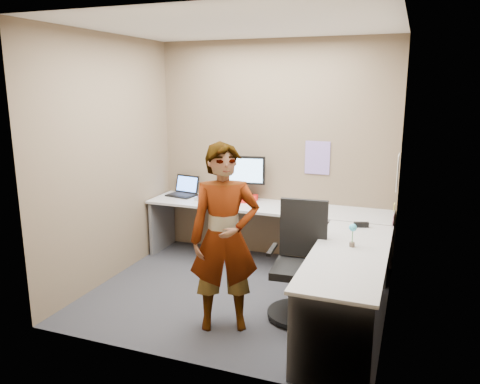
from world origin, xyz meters
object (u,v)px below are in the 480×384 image
at_px(desk, 288,235).
at_px(person, 225,238).
at_px(monitor, 244,172).
at_px(office_chair, 300,271).

height_order(desk, person, person).
bearing_deg(person, desk, 48.98).
bearing_deg(desk, person, -106.22).
distance_m(desk, monitor, 1.17).
xyz_separation_m(monitor, person, (0.46, -1.77, -0.25)).
distance_m(office_chair, person, 0.83).
height_order(monitor, office_chair, monitor).
bearing_deg(desk, monitor, 136.41).
relative_size(desk, monitor, 5.64).
distance_m(desk, person, 1.11).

